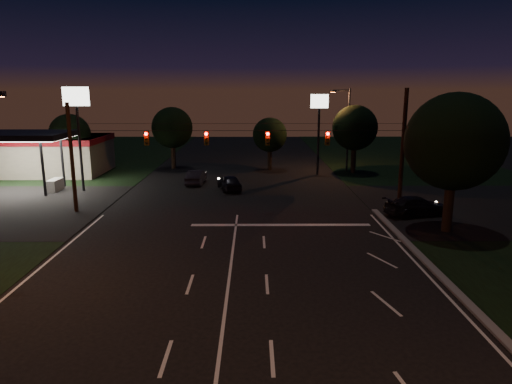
{
  "coord_description": "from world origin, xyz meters",
  "views": [
    {
      "loc": [
        1.18,
        -17.82,
        8.88
      ],
      "look_at": [
        1.32,
        8.26,
        3.0
      ],
      "focal_mm": 32.0,
      "sensor_mm": 36.0,
      "label": 1
    }
  ],
  "objects_px": {
    "utility_pole_right": "(398,211)",
    "car_cross": "(417,206)",
    "car_oncoming_a": "(229,182)",
    "car_oncoming_b": "(196,177)",
    "tree_right_near": "(454,143)"
  },
  "relations": [
    {
      "from": "utility_pole_right",
      "to": "car_oncoming_a",
      "type": "height_order",
      "value": "utility_pole_right"
    },
    {
      "from": "tree_right_near",
      "to": "car_cross",
      "type": "distance_m",
      "value": 6.19
    },
    {
      "from": "car_oncoming_a",
      "to": "car_oncoming_b",
      "type": "distance_m",
      "value": 4.26
    },
    {
      "from": "tree_right_near",
      "to": "car_oncoming_b",
      "type": "relative_size",
      "value": 2.14
    },
    {
      "from": "car_oncoming_a",
      "to": "car_oncoming_b",
      "type": "relative_size",
      "value": 1.0
    },
    {
      "from": "utility_pole_right",
      "to": "tree_right_near",
      "type": "bearing_deg",
      "value": -72.47
    },
    {
      "from": "utility_pole_right",
      "to": "car_cross",
      "type": "distance_m",
      "value": 1.68
    },
    {
      "from": "utility_pole_right",
      "to": "tree_right_near",
      "type": "relative_size",
      "value": 1.03
    },
    {
      "from": "utility_pole_right",
      "to": "car_oncoming_b",
      "type": "relative_size",
      "value": 2.2
    },
    {
      "from": "car_oncoming_a",
      "to": "car_oncoming_b",
      "type": "xyz_separation_m",
      "value": [
        -3.33,
        2.66,
        -0.02
      ]
    },
    {
      "from": "utility_pole_right",
      "to": "car_oncoming_b",
      "type": "xyz_separation_m",
      "value": [
        -16.33,
        10.1,
        0.67
      ]
    },
    {
      "from": "car_cross",
      "to": "car_oncoming_b",
      "type": "bearing_deg",
      "value": 42.37
    },
    {
      "from": "tree_right_near",
      "to": "utility_pole_right",
      "type": "bearing_deg",
      "value": 107.53
    },
    {
      "from": "tree_right_near",
      "to": "car_oncoming_b",
      "type": "height_order",
      "value": "tree_right_near"
    },
    {
      "from": "tree_right_near",
      "to": "car_oncoming_a",
      "type": "distance_m",
      "value": 19.66
    }
  ]
}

